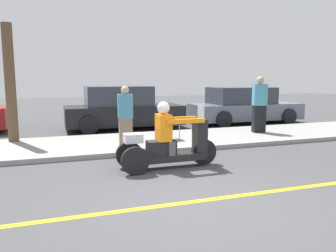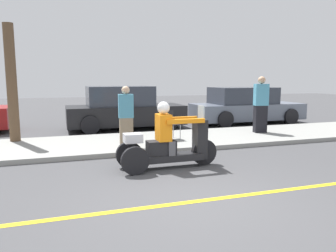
# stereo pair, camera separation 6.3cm
# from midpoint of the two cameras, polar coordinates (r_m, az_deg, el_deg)

# --- Properties ---
(ground_plane) EXTENTS (60.00, 60.00, 0.00)m
(ground_plane) POSITION_cam_midpoint_polar(r_m,az_deg,el_deg) (5.15, 4.44, -12.99)
(ground_plane) COLOR #424244
(lane_stripe) EXTENTS (24.00, 0.12, 0.01)m
(lane_stripe) POSITION_cam_midpoint_polar(r_m,az_deg,el_deg) (5.23, 6.78, -12.62)
(lane_stripe) COLOR gold
(lane_stripe) RESTS_ON ground
(sidewalk_strip) EXTENTS (28.00, 2.80, 0.12)m
(sidewalk_strip) POSITION_cam_midpoint_polar(r_m,az_deg,el_deg) (9.37, -6.79, -2.91)
(sidewalk_strip) COLOR gray
(sidewalk_strip) RESTS_ON ground
(motorcycle_trike) EXTENTS (2.16, 0.66, 1.40)m
(motorcycle_trike) POSITION_cam_midpoint_polar(r_m,az_deg,el_deg) (6.84, -0.29, -3.19)
(motorcycle_trike) COLOR black
(motorcycle_trike) RESTS_ON ground
(spectator_end_of_line) EXTENTS (0.39, 0.26, 1.56)m
(spectator_end_of_line) POSITION_cam_midpoint_polar(r_m,az_deg,el_deg) (8.41, -7.64, 1.41)
(spectator_end_of_line) COLOR gray
(spectator_end_of_line) RESTS_ON sidewalk_strip
(spectator_by_tree) EXTENTS (0.48, 0.34, 1.82)m
(spectator_by_tree) POSITION_cam_midpoint_polar(r_m,az_deg,el_deg) (11.07, 15.46, 3.45)
(spectator_by_tree) COLOR black
(spectator_by_tree) RESTS_ON sidewalk_strip
(folding_chair_set_back) EXTENTS (0.52, 0.52, 0.82)m
(folding_chair_set_back) POSITION_cam_midpoint_polar(r_m,az_deg,el_deg) (9.50, -0.27, 0.75)
(folding_chair_set_back) COLOR #A5A8AD
(folding_chair_set_back) RESTS_ON sidewalk_strip
(parked_car_lot_far) EXTENTS (4.28, 1.92, 1.59)m
(parked_car_lot_far) POSITION_cam_midpoint_polar(r_m,az_deg,el_deg) (12.28, -8.06, 2.92)
(parked_car_lot_far) COLOR black
(parked_car_lot_far) RESTS_ON ground
(parked_car_lot_center) EXTENTS (4.64, 2.00, 1.51)m
(parked_car_lot_center) POSITION_cam_midpoint_polar(r_m,az_deg,el_deg) (14.17, 12.95, 3.37)
(parked_car_lot_center) COLOR slate
(parked_car_lot_center) RESTS_ON ground
(tree_trunk) EXTENTS (0.28, 0.28, 3.23)m
(tree_trunk) POSITION_cam_midpoint_polar(r_m,az_deg,el_deg) (10.06, -25.96, 6.70)
(tree_trunk) COLOR brown
(tree_trunk) RESTS_ON sidewalk_strip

